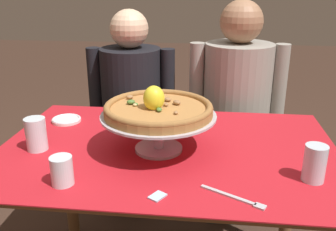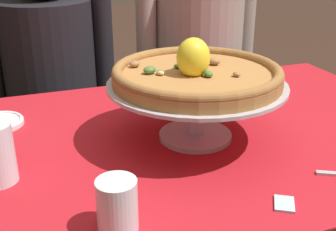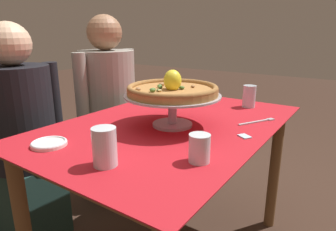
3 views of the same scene
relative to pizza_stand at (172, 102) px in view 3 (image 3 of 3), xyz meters
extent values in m
cylinder|color=brown|center=(0.59, -0.32, -0.49)|extent=(0.06, 0.06, 0.71)
cylinder|color=brown|center=(-0.53, 0.38, -0.49)|extent=(0.06, 0.06, 0.71)
cylinder|color=brown|center=(0.59, 0.38, -0.49)|extent=(0.06, 0.06, 0.71)
cube|color=brown|center=(0.03, 0.03, -0.12)|extent=(1.24, 0.82, 0.02)
cube|color=red|center=(0.03, 0.03, -0.11)|extent=(1.28, 0.86, 0.00)
cylinder|color=#B7B7C1|center=(0.00, 0.00, -0.10)|extent=(0.18, 0.18, 0.01)
cylinder|color=#B7B7C1|center=(0.00, 0.00, -0.03)|extent=(0.04, 0.04, 0.12)
cylinder|color=#B7B7C1|center=(0.00, 0.00, 0.03)|extent=(0.42, 0.42, 0.01)
cylinder|color=#AD753D|center=(0.00, 0.00, 0.05)|extent=(0.39, 0.39, 0.03)
torus|color=olive|center=(0.00, 0.00, 0.06)|extent=(0.39, 0.39, 0.02)
ellipsoid|color=#4C7533|center=(-0.01, 0.06, 0.07)|extent=(0.03, 0.03, 0.01)
ellipsoid|color=#4C7533|center=(-0.03, 0.04, 0.07)|extent=(0.02, 0.02, 0.01)
ellipsoid|color=#4C7533|center=(0.01, -0.04, 0.07)|extent=(0.02, 0.03, 0.01)
ellipsoid|color=#996B42|center=(0.02, 0.08, 0.07)|extent=(0.03, 0.03, 0.01)
ellipsoid|color=#996B42|center=(0.06, 0.04, 0.07)|extent=(0.04, 0.04, 0.02)
ellipsoid|color=#996B42|center=(0.00, -0.02, 0.07)|extent=(0.02, 0.02, 0.01)
ellipsoid|color=#4C7533|center=(-0.09, 0.01, 0.07)|extent=(0.02, 0.02, 0.01)
ellipsoid|color=#996B42|center=(0.03, 0.02, 0.07)|extent=(0.02, 0.02, 0.01)
ellipsoid|color=#4C7533|center=(-0.11, 0.03, 0.07)|extent=(0.04, 0.03, 0.02)
ellipsoid|color=tan|center=(-0.09, 0.01, 0.07)|extent=(0.02, 0.02, 0.01)
ellipsoid|color=#996B42|center=(-0.12, 0.09, 0.07)|extent=(0.04, 0.03, 0.02)
ellipsoid|color=#996B42|center=(0.07, -0.06, 0.07)|extent=(0.02, 0.02, 0.01)
ellipsoid|color=yellow|center=(-0.01, -0.01, 0.10)|extent=(0.10, 0.10, 0.09)
cylinder|color=silver|center=(-0.45, -0.05, -0.04)|extent=(0.08, 0.08, 0.12)
cylinder|color=silver|center=(-0.45, -0.05, -0.08)|extent=(0.07, 0.07, 0.05)
cylinder|color=silver|center=(-0.26, -0.28, -0.06)|extent=(0.07, 0.07, 0.09)
cylinder|color=silver|center=(-0.26, -0.28, -0.09)|extent=(0.06, 0.06, 0.04)
cylinder|color=silver|center=(0.52, -0.16, -0.05)|extent=(0.07, 0.07, 0.12)
cylinder|color=silver|center=(0.52, -0.16, -0.08)|extent=(0.06, 0.06, 0.04)
cylinder|color=white|center=(-0.45, 0.24, -0.10)|extent=(0.13, 0.13, 0.01)
torus|color=white|center=(-0.45, 0.24, -0.09)|extent=(0.13, 0.13, 0.01)
cube|color=#B7B7C1|center=(0.25, -0.29, -0.10)|extent=(0.16, 0.10, 0.01)
cube|color=#B7B7C1|center=(0.33, -0.34, -0.10)|extent=(0.04, 0.04, 0.01)
cube|color=silver|center=(0.04, -0.32, -0.10)|extent=(0.06, 0.06, 0.00)
cube|color=#1E3833|center=(-0.27, 0.78, -0.62)|extent=(0.29, 0.33, 0.45)
cylinder|color=black|center=(-0.27, 0.78, -0.13)|extent=(0.35, 0.35, 0.53)
sphere|color=beige|center=(-0.27, 0.78, 0.24)|extent=(0.21, 0.21, 0.21)
cylinder|color=black|center=(-0.06, 0.78, -0.09)|extent=(0.08, 0.08, 0.45)
cube|color=#1E3833|center=(0.33, 0.74, -0.62)|extent=(0.29, 0.33, 0.45)
cylinder|color=gray|center=(0.33, 0.74, -0.11)|extent=(0.38, 0.38, 0.57)
sphere|color=#9E7051|center=(0.33, 0.74, 0.29)|extent=(0.22, 0.22, 0.22)
cylinder|color=gray|center=(0.11, 0.74, -0.07)|extent=(0.08, 0.08, 0.49)
cylinder|color=gray|center=(0.55, 0.75, -0.07)|extent=(0.08, 0.08, 0.49)
camera|label=1|loc=(0.18, -1.25, 0.50)|focal=39.62mm
camera|label=2|loc=(-0.39, -0.87, 0.36)|focal=45.93mm
camera|label=3|loc=(-1.04, -0.69, 0.30)|focal=31.27mm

